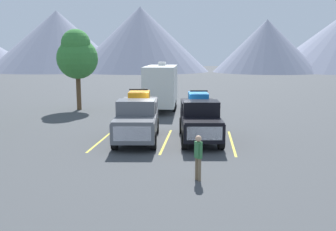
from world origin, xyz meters
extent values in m
plane|color=#3F4244|center=(0.00, 0.00, 0.00)|extent=(240.00, 240.00, 0.00)
cube|color=#595B60|center=(-1.53, -0.15, 0.92)|extent=(2.57, 5.71, 0.98)
cube|color=#595B60|center=(-1.33, -2.13, 1.46)|extent=(2.10, 1.73, 0.08)
cube|color=#595B60|center=(-1.48, -0.65, 1.83)|extent=(2.04, 1.62, 0.82)
cube|color=slate|center=(-1.42, -1.22, 1.87)|extent=(1.80, 0.40, 0.61)
cube|color=#595B60|center=(-1.67, 1.34, 1.72)|extent=(2.23, 2.73, 0.60)
cube|color=silver|center=(-1.26, -2.88, 0.97)|extent=(1.73, 0.23, 0.69)
cylinder|color=black|center=(-0.41, -1.93, 0.43)|extent=(0.36, 0.89, 0.87)
cylinder|color=black|center=(-2.27, -2.12, 0.43)|extent=(0.36, 0.89, 0.87)
cylinder|color=black|center=(-0.78, 1.81, 0.43)|extent=(0.36, 0.89, 0.87)
cylinder|color=black|center=(-2.64, 1.63, 0.43)|extent=(0.36, 0.89, 0.87)
cube|color=orange|center=(-1.67, 1.34, 2.24)|extent=(1.27, 1.73, 0.45)
cylinder|color=black|center=(-1.16, 0.82, 2.24)|extent=(0.22, 0.46, 0.44)
cylinder|color=black|center=(-2.07, 0.73, 2.24)|extent=(0.22, 0.46, 0.44)
cylinder|color=black|center=(-1.27, 1.94, 2.24)|extent=(0.22, 0.46, 0.44)
cylinder|color=black|center=(-2.18, 1.85, 2.24)|extent=(0.22, 0.46, 0.44)
cube|color=black|center=(-1.63, 0.88, 2.62)|extent=(1.02, 0.18, 0.08)
cube|color=black|center=(1.77, 0.17, 0.92)|extent=(2.43, 5.44, 0.90)
cube|color=black|center=(1.95, -1.72, 1.41)|extent=(1.98, 1.65, 0.08)
cube|color=black|center=(1.82, -0.30, 1.78)|extent=(1.93, 1.54, 0.82)
cube|color=slate|center=(1.87, -0.85, 1.82)|extent=(1.70, 0.40, 0.61)
cube|color=black|center=(1.63, 1.59, 1.66)|extent=(2.11, 2.60, 0.58)
cube|color=silver|center=(2.02, -2.43, 0.96)|extent=(1.63, 0.22, 0.63)
cylinder|color=black|center=(2.82, -1.53, 0.46)|extent=(0.37, 0.95, 0.93)
cylinder|color=black|center=(1.07, -1.70, 0.46)|extent=(0.37, 0.95, 0.93)
cylinder|color=black|center=(2.47, 2.04, 0.46)|extent=(0.37, 0.95, 0.93)
cylinder|color=black|center=(0.72, 1.87, 0.46)|extent=(0.37, 0.95, 0.93)
cube|color=blue|center=(1.63, 1.59, 2.17)|extent=(1.20, 1.65, 0.45)
cylinder|color=black|center=(2.11, 1.10, 2.17)|extent=(0.22, 0.46, 0.44)
cylinder|color=black|center=(1.25, 1.01, 2.17)|extent=(0.22, 0.46, 0.44)
cylinder|color=black|center=(2.01, 2.16, 2.17)|extent=(0.22, 0.46, 0.44)
cylinder|color=black|center=(1.15, 2.08, 2.17)|extent=(0.22, 0.46, 0.44)
cube|color=black|center=(1.67, 1.15, 2.55)|extent=(0.96, 0.17, 0.08)
cube|color=gold|center=(-3.45, -0.12, 0.00)|extent=(0.12, 5.50, 0.01)
cube|color=gold|center=(0.00, -0.12, 0.00)|extent=(0.12, 5.50, 0.01)
cube|color=gold|center=(3.45, -0.12, 0.00)|extent=(0.12, 5.50, 0.01)
cube|color=silver|center=(-1.56, 10.67, 2.06)|extent=(2.64, 6.76, 3.06)
cube|color=#4C6B99|center=(-2.76, 10.63, 2.21)|extent=(0.27, 6.40, 0.24)
cube|color=silver|center=(-1.60, 11.67, 3.74)|extent=(0.63, 0.72, 0.30)
cube|color=#333333|center=(-1.41, 6.74, 0.32)|extent=(0.17, 1.20, 0.12)
cylinder|color=black|center=(-0.44, 9.92, 0.38)|extent=(0.25, 0.77, 0.76)
cylinder|color=black|center=(-2.62, 9.83, 0.38)|extent=(0.25, 0.77, 0.76)
cylinder|color=black|center=(-0.50, 11.52, 0.38)|extent=(0.25, 0.77, 0.76)
cylinder|color=black|center=(-2.68, 11.43, 0.38)|extent=(0.25, 0.77, 0.76)
cylinder|color=#726047|center=(1.86, -6.14, 0.42)|extent=(0.12, 0.12, 0.85)
cylinder|color=#726047|center=(1.76, -6.00, 0.42)|extent=(0.12, 0.12, 0.85)
cube|color=#33723F|center=(1.81, -6.07, 1.15)|extent=(0.30, 0.31, 0.60)
sphere|color=tan|center=(1.81, -6.07, 1.56)|extent=(0.23, 0.23, 0.23)
cylinder|color=#33723F|center=(1.89, -6.18, 1.12)|extent=(0.10, 0.10, 0.54)
cylinder|color=#33723F|center=(1.73, -5.96, 1.12)|extent=(0.10, 0.10, 0.54)
cylinder|color=brown|center=(-8.31, 10.10, 1.68)|extent=(0.37, 0.37, 3.36)
sphere|color=#387F38|center=(-8.31, 10.10, 4.19)|extent=(3.31, 3.31, 3.31)
sphere|color=#387F38|center=(-8.29, 9.82, 5.34)|extent=(2.31, 2.31, 2.31)
cone|color=gray|center=(-37.60, 77.39, 7.93)|extent=(36.23, 36.23, 15.86)
cone|color=gray|center=(-15.04, 77.31, 8.29)|extent=(35.51, 35.51, 16.58)
cone|color=gray|center=(16.89, 75.64, 6.46)|extent=(26.22, 26.22, 12.92)
camera|label=1|loc=(2.03, -18.91, 4.56)|focal=39.19mm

